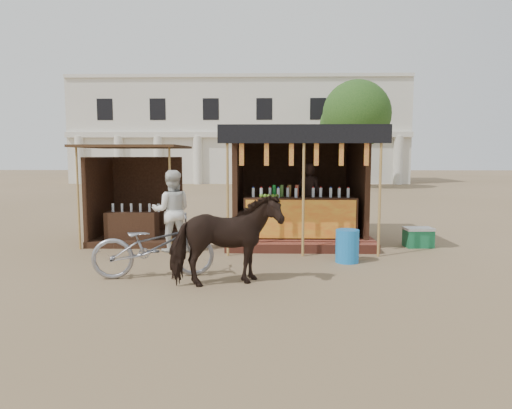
% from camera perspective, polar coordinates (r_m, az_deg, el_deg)
% --- Properties ---
extents(ground, '(120.00, 120.00, 0.00)m').
position_cam_1_polar(ground, '(8.31, -0.28, -8.75)').
color(ground, '#846B4C').
rests_on(ground, ground).
extents(main_stall, '(3.60, 3.61, 2.78)m').
position_cam_1_polar(main_stall, '(11.47, 5.31, 0.56)').
color(main_stall, brown).
rests_on(main_stall, ground).
extents(secondary_stall, '(2.40, 2.40, 2.38)m').
position_cam_1_polar(secondary_stall, '(11.84, -15.31, -0.32)').
color(secondary_stall, '#3C2416').
rests_on(secondary_stall, ground).
extents(cow, '(1.95, 1.33, 1.51)m').
position_cam_1_polar(cow, '(7.49, -3.82, -4.48)').
color(cow, black).
rests_on(cow, ground).
extents(motorbike, '(2.21, 1.13, 1.11)m').
position_cam_1_polar(motorbike, '(8.23, -12.67, -5.10)').
color(motorbike, gray).
rests_on(motorbike, ground).
extents(bystander, '(0.99, 0.84, 1.82)m').
position_cam_1_polar(bystander, '(10.32, -10.49, -0.79)').
color(bystander, white).
rests_on(bystander, ground).
extents(blue_barrel, '(0.53, 0.53, 0.66)m').
position_cam_1_polar(blue_barrel, '(9.36, 11.33, -5.10)').
color(blue_barrel, blue).
rests_on(blue_barrel, ground).
extents(red_crate, '(0.51, 0.49, 0.28)m').
position_cam_1_polar(red_crate, '(10.36, 11.43, -5.09)').
color(red_crate, maroon).
rests_on(red_crate, ground).
extents(cooler, '(0.67, 0.48, 0.46)m').
position_cam_1_polar(cooler, '(11.36, 19.62, -3.87)').
color(cooler, '#176A3E').
rests_on(cooler, ground).
extents(background_building, '(26.00, 7.45, 8.18)m').
position_cam_1_polar(background_building, '(38.08, -1.98, 8.89)').
color(background_building, silver).
rests_on(background_building, ground).
extents(tree, '(4.50, 4.40, 7.00)m').
position_cam_1_polar(tree, '(30.78, 12.05, 10.64)').
color(tree, '#382314').
rests_on(tree, ground).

